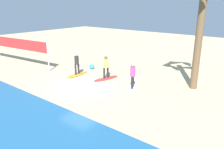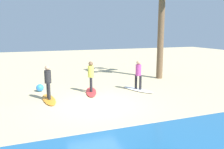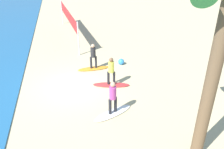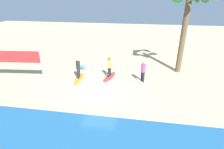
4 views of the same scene
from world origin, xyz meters
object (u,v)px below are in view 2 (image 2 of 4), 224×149
surfer_orange (48,80)px  surfboard_white (138,90)px  surfer_white (138,73)px  surfboard_orange (49,99)px  surfboard_red (91,92)px  beach_ball (40,88)px  surfer_red (91,74)px

surfer_orange → surfboard_white: bearing=-177.8°
surfboard_white → surfer_white: surfer_white is taller
surfboard_orange → surfer_orange: 0.99m
surfer_orange → surfboard_red: bearing=-163.8°
surfboard_red → surfboard_orange: size_ratio=1.00×
surfer_white → surfer_orange: 4.96m
surfboard_white → beach_ball: 5.53m
surfer_red → beach_ball: surfer_red is taller
beach_ball → surfboard_red: bearing=154.6°
surfboard_white → beach_ball: (5.25, -1.74, 0.16)m
surfboard_white → surfboard_red: bearing=-125.3°
surfboard_red → surfer_white: bearing=93.4°
surfer_red → surfer_orange: 2.42m
surfer_red → surfboard_orange: (2.33, 0.67, -0.99)m
surfer_red → surfboard_orange: 2.62m
surfer_orange → surfer_red: bearing=-163.8°
surfboard_white → surfer_red: size_ratio=1.28×
surfboard_red → surfboard_orange: (2.33, 0.67, 0.00)m
surfboard_red → surfer_red: 0.99m
surfboard_orange → surfboard_red: bearing=103.1°
surfboard_white → surfboard_red: same height
surfboard_white → surfer_orange: 5.06m
surfboard_red → surfer_red: size_ratio=1.28×
surfer_white → surfboard_red: 2.85m
surfer_orange → surfer_white: bearing=-177.8°
surfboard_red → surfer_red: bearing=0.0°
surfboard_orange → beach_ball: bearing=-174.3°
surfer_white → surfer_orange: size_ratio=1.00×
surfer_red → beach_ball: size_ratio=3.94×
beach_ball → surfer_red: bearing=154.6°
surfboard_red → surfboard_orange: 2.42m
beach_ball → surfboard_orange: bearing=98.8°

